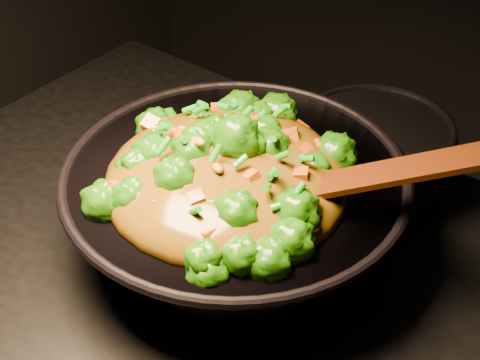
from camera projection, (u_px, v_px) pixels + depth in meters
The scene contains 4 objects.
wok at pixel (235, 211), 0.99m from camera, with size 0.44×0.44×0.12m, color black, non-canonical shape.
stir_fry at pixel (226, 151), 0.90m from camera, with size 0.31×0.31×0.11m, color #1E5D06, non-canonical shape.
spatula at pixel (356, 179), 0.87m from camera, with size 0.30×0.04×0.01m, color #3C1804.
back_pot at pixel (372, 158), 1.09m from camera, with size 0.22×0.22×0.12m, color black.
Camera 1 is at (0.41, -0.49, 1.61)m, focal length 55.00 mm.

